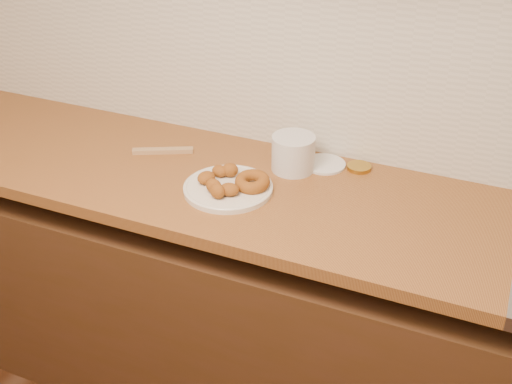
{
  "coord_description": "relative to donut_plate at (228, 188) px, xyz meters",
  "views": [
    {
      "loc": [
        0.41,
        0.15,
        1.9
      ],
      "look_at": [
        -0.22,
        1.61,
        0.93
      ],
      "focal_mm": 45.0,
      "sensor_mm": 36.0,
      "label": 1
    }
  ],
  "objects": [
    {
      "name": "butcher_block",
      "position": [
        -0.33,
        0.06,
        -0.03
      ],
      "size": [
        2.3,
        0.62,
        0.04
      ],
      "primitive_type": "cube",
      "color": "#996531",
      "rests_on": "base_cabinet"
    },
    {
      "name": "base_cabinet",
      "position": [
        0.32,
        0.06,
        -0.52
      ],
      "size": [
        3.6,
        0.6,
        0.77
      ],
      "primitive_type": "cube",
      "color": "#472919",
      "rests_on": "floor"
    },
    {
      "name": "ring_donut",
      "position": [
        0.07,
        0.03,
        0.03
      ],
      "size": [
        0.11,
        0.12,
        0.05
      ],
      "primitive_type": "torus",
      "rotation": [
        0.1,
        0.0,
        0.08
      ],
      "color": "#94541A",
      "rests_on": "donut_plate"
    },
    {
      "name": "donut_plate",
      "position": [
        0.0,
        0.0,
        0.0
      ],
      "size": [
        0.27,
        0.27,
        0.02
      ],
      "primitive_type": "cylinder",
      "color": "silver",
      "rests_on": "butcher_block"
    },
    {
      "name": "wooden_utensil",
      "position": [
        -0.3,
        0.13,
        0.0
      ],
      "size": [
        0.19,
        0.11,
        0.02
      ],
      "primitive_type": "cube",
      "rotation": [
        0.0,
        0.0,
        0.46
      ],
      "color": "tan",
      "rests_on": "butcher_block"
    },
    {
      "name": "plastic_tub",
      "position": [
        0.13,
        0.2,
        0.05
      ],
      "size": [
        0.14,
        0.14,
        0.11
      ],
      "primitive_type": "cylinder",
      "rotation": [
        0.0,
        0.0,
        -0.01
      ],
      "color": "silver",
      "rests_on": "butcher_block"
    },
    {
      "name": "tub_lid",
      "position": [
        0.22,
        0.27,
        -0.0
      ],
      "size": [
        0.17,
        0.17,
        0.01
      ],
      "primitive_type": "cylinder",
      "rotation": [
        0.0,
        0.0,
        0.28
      ],
      "color": "white",
      "rests_on": "butcher_block"
    },
    {
      "name": "wall_back",
      "position": [
        0.32,
        0.37,
        0.44
      ],
      "size": [
        4.0,
        0.02,
        2.7
      ],
      "primitive_type": "cube",
      "color": "tan",
      "rests_on": "ground"
    },
    {
      "name": "brass_jar_lid",
      "position": [
        0.33,
        0.29,
        -0.0
      ],
      "size": [
        0.09,
        0.09,
        0.01
      ],
      "primitive_type": "cylinder",
      "rotation": [
        0.0,
        0.0,
        -0.27
      ],
      "color": "#AD882F",
      "rests_on": "butcher_block"
    },
    {
      "name": "fried_dough_chunks",
      "position": [
        -0.02,
        -0.01,
        0.03
      ],
      "size": [
        0.16,
        0.19,
        0.05
      ],
      "color": "#94541A",
      "rests_on": "donut_plate"
    },
    {
      "name": "backsplash",
      "position": [
        0.32,
        0.35,
        0.29
      ],
      "size": [
        3.6,
        0.02,
        0.6
      ],
      "primitive_type": "cube",
      "color": "beige",
      "rests_on": "wall_back"
    }
  ]
}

